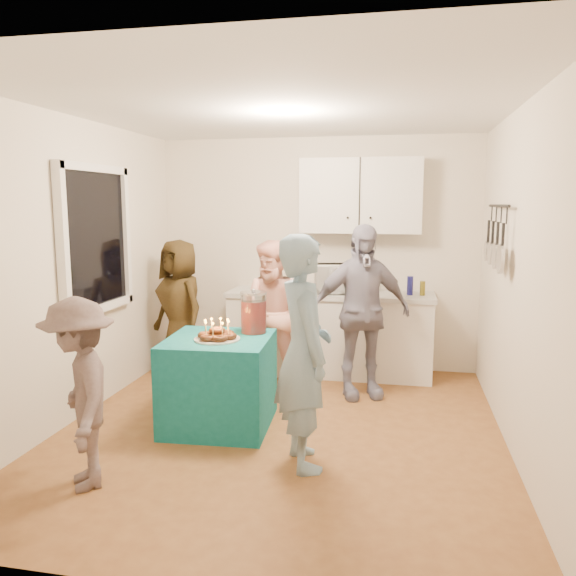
% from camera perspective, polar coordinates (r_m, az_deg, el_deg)
% --- Properties ---
extents(floor, '(4.00, 4.00, 0.00)m').
position_cam_1_polar(floor, '(4.80, -0.85, -14.32)').
color(floor, brown).
rests_on(floor, ground).
extents(ceiling, '(4.00, 4.00, 0.00)m').
position_cam_1_polar(ceiling, '(4.48, -0.93, 17.96)').
color(ceiling, white).
rests_on(ceiling, floor).
extents(back_wall, '(3.60, 3.60, 0.00)m').
position_cam_1_polar(back_wall, '(6.42, 2.91, 3.48)').
color(back_wall, silver).
rests_on(back_wall, floor).
extents(left_wall, '(4.00, 4.00, 0.00)m').
position_cam_1_polar(left_wall, '(5.15, -20.87, 1.67)').
color(left_wall, silver).
rests_on(left_wall, floor).
extents(right_wall, '(4.00, 4.00, 0.00)m').
position_cam_1_polar(right_wall, '(4.45, 22.43, 0.57)').
color(right_wall, silver).
rests_on(right_wall, floor).
extents(window_night, '(0.04, 1.00, 1.20)m').
position_cam_1_polar(window_night, '(5.37, -19.04, 4.70)').
color(window_night, black).
rests_on(window_night, left_wall).
extents(counter, '(2.20, 0.58, 0.86)m').
position_cam_1_polar(counter, '(6.24, 4.26, -4.79)').
color(counter, white).
rests_on(counter, floor).
extents(countertop, '(2.24, 0.62, 0.05)m').
position_cam_1_polar(countertop, '(6.15, 4.31, -0.66)').
color(countertop, beige).
rests_on(countertop, counter).
extents(upper_cabinet, '(1.30, 0.30, 0.80)m').
position_cam_1_polar(upper_cabinet, '(6.19, 7.39, 9.26)').
color(upper_cabinet, white).
rests_on(upper_cabinet, back_wall).
extents(pot_rack, '(0.12, 1.00, 0.60)m').
position_cam_1_polar(pot_rack, '(5.09, 20.25, 5.02)').
color(pot_rack, black).
rests_on(pot_rack, right_wall).
extents(microwave, '(0.62, 0.49, 0.31)m').
position_cam_1_polar(microwave, '(6.11, 5.41, 0.96)').
color(microwave, white).
rests_on(microwave, countertop).
extents(party_table, '(0.90, 0.90, 0.76)m').
position_cam_1_polar(party_table, '(4.83, -7.00, -9.44)').
color(party_table, '#116C72').
rests_on(party_table, floor).
extents(donut_cake, '(0.38, 0.38, 0.18)m').
position_cam_1_polar(donut_cake, '(4.64, -7.23, -4.18)').
color(donut_cake, '#381C0C').
rests_on(donut_cake, party_table).
extents(punch_jar, '(0.22, 0.22, 0.34)m').
position_cam_1_polar(punch_jar, '(4.85, -3.51, -2.60)').
color(punch_jar, '#AC140D').
rests_on(punch_jar, party_table).
extents(man_birthday, '(0.61, 0.72, 1.67)m').
position_cam_1_polar(man_birthday, '(3.98, 1.60, -6.50)').
color(man_birthday, '#7D9EB6').
rests_on(man_birthday, floor).
extents(woman_back_left, '(0.87, 0.80, 1.49)m').
position_cam_1_polar(woman_back_left, '(6.20, -10.92, -2.02)').
color(woman_back_left, '#533D17').
rests_on(woman_back_left, floor).
extents(woman_back_center, '(0.83, 0.70, 1.51)m').
position_cam_1_polar(woman_back_center, '(5.65, -1.28, -2.80)').
color(woman_back_center, '#FF9385').
rests_on(woman_back_center, floor).
extents(woman_back_right, '(1.07, 0.75, 1.68)m').
position_cam_1_polar(woman_back_right, '(5.44, 7.36, -2.39)').
color(woman_back_right, '#141036').
rests_on(woman_back_right, floor).
extents(child_near_left, '(0.87, 0.95, 1.28)m').
position_cam_1_polar(child_near_left, '(3.98, -20.40, -10.02)').
color(child_near_left, '#554544').
rests_on(child_near_left, floor).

